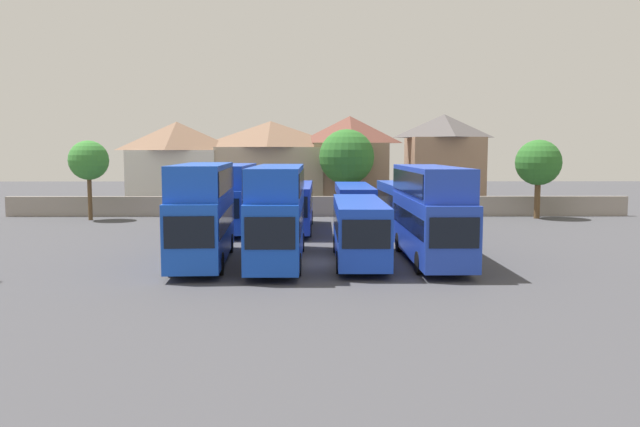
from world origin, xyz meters
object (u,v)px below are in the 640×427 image
(bus_6, at_px, (294,204))
(tree_right_of_lot, at_px, (347,157))
(bus_1, at_px, (203,208))
(tree_left_of_lot, at_px, (538,163))
(bus_8, at_px, (404,204))
(tree_behind_wall, at_px, (89,161))
(house_terrace_centre, at_px, (271,164))
(bus_5, at_px, (234,193))
(bus_4, at_px, (430,208))
(bus_3, at_px, (359,227))
(house_terrace_left, at_px, (177,164))
(house_terrace_right, at_px, (350,161))
(house_terrace_far_right, at_px, (443,160))
(bus_2, at_px, (278,209))
(bus_7, at_px, (354,205))

(bus_6, height_order, tree_right_of_lot, tree_right_of_lot)
(bus_1, xyz_separation_m, tree_left_of_lot, (25.33, 21.67, 1.90))
(bus_8, height_order, tree_behind_wall, tree_behind_wall)
(house_terrace_centre, bearing_deg, bus_5, -94.56)
(bus_4, xyz_separation_m, tree_left_of_lot, (13.29, 21.32, 1.98))
(bus_3, xyz_separation_m, tree_left_of_lot, (17.09, 21.65, 2.95))
(house_terrace_centre, height_order, tree_behind_wall, house_terrace_centre)
(bus_1, bearing_deg, house_terrace_left, -169.07)
(house_terrace_right, bearing_deg, house_terrace_centre, 177.95)
(bus_3, distance_m, house_terrace_right, 32.25)
(bus_6, height_order, house_terrace_far_right, house_terrace_far_right)
(bus_1, xyz_separation_m, house_terrace_left, (-8.18, 31.92, 1.58))
(house_terrace_far_right, distance_m, tree_left_of_lot, 12.77)
(bus_5, height_order, tree_left_of_lot, tree_left_of_lot)
(bus_8, bearing_deg, house_terrace_right, -172.70)
(bus_2, xyz_separation_m, house_terrace_right, (5.57, 32.03, 1.94))
(bus_7, xyz_separation_m, house_terrace_right, (0.71, 18.65, 2.89))
(bus_6, height_order, house_terrace_centre, house_terrace_centre)
(bus_2, distance_m, bus_5, 14.08)
(bus_1, height_order, house_terrace_far_right, house_terrace_far_right)
(bus_6, bearing_deg, tree_right_of_lot, 160.76)
(bus_2, height_order, bus_8, bus_2)
(bus_1, xyz_separation_m, bus_3, (8.23, 0.02, -1.05))
(house_terrace_left, bearing_deg, bus_7, -47.41)
(bus_8, xyz_separation_m, house_terrace_centre, (-11.15, 18.73, 2.58))
(tree_right_of_lot, bearing_deg, tree_left_of_lot, -15.32)
(bus_8, bearing_deg, house_terrace_far_right, 158.48)
(bus_7, height_order, bus_8, bus_8)
(house_terrace_left, bearing_deg, bus_8, -41.37)
(bus_5, height_order, bus_7, bus_5)
(bus_1, bearing_deg, bus_7, 143.39)
(bus_2, relative_size, house_terrace_centre, 1.03)
(bus_7, relative_size, house_terrace_right, 1.14)
(bus_4, bearing_deg, house_terrace_left, -147.86)
(house_terrace_right, distance_m, tree_right_of_lot, 5.99)
(bus_8, bearing_deg, bus_1, -44.54)
(bus_6, distance_m, bus_7, 4.42)
(bus_7, bearing_deg, house_terrace_left, -137.24)
(house_terrace_right, relative_size, tree_right_of_lot, 1.19)
(house_terrace_left, distance_m, tree_left_of_lot, 35.03)
(bus_7, xyz_separation_m, tree_left_of_lot, (16.53, 8.22, 2.91))
(bus_4, relative_size, bus_6, 0.93)
(bus_3, bearing_deg, bus_6, -163.76)
(bus_4, height_order, bus_7, bus_4)
(bus_3, height_order, bus_6, bus_6)
(bus_5, relative_size, tree_right_of_lot, 1.45)
(house_terrace_left, bearing_deg, tree_right_of_lot, -18.59)
(bus_2, xyz_separation_m, tree_behind_wall, (-17.18, 20.59, 2.18))
(house_terrace_far_right, distance_m, tree_behind_wall, 34.85)
(house_terrace_centre, height_order, tree_right_of_lot, house_terrace_centre)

